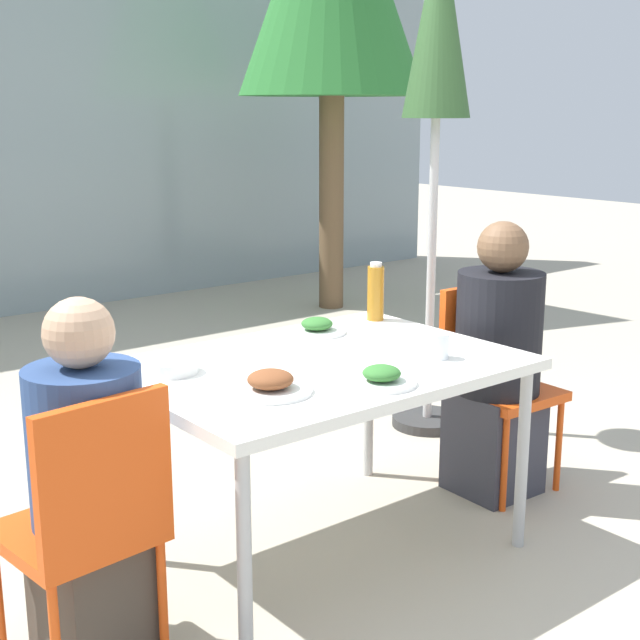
# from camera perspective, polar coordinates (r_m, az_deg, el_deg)

# --- Properties ---
(ground_plane) EXTENTS (24.00, 24.00, 0.00)m
(ground_plane) POSITION_cam_1_polar(r_m,az_deg,el_deg) (3.42, -0.00, -14.59)
(ground_plane) COLOR #B2A893
(dining_table) EXTENTS (1.35, 0.97, 0.74)m
(dining_table) POSITION_cam_1_polar(r_m,az_deg,el_deg) (3.16, -0.00, -3.60)
(dining_table) COLOR white
(dining_table) RESTS_ON ground
(chair_left) EXTENTS (0.44, 0.44, 0.87)m
(chair_left) POSITION_cam_1_polar(r_m,az_deg,el_deg) (2.61, -14.59, -11.99)
(chair_left) COLOR #E54C14
(chair_left) RESTS_ON ground
(person_left) EXTENTS (0.33, 0.33, 1.11)m
(person_left) POSITION_cam_1_polar(r_m,az_deg,el_deg) (2.69, -14.55, -10.89)
(person_left) COLOR #473D33
(person_left) RESTS_ON ground
(chair_right) EXTENTS (0.41, 0.41, 0.87)m
(chair_right) POSITION_cam_1_polar(r_m,az_deg,el_deg) (3.90, 10.87, -3.20)
(chair_right) COLOR #E54C14
(chair_right) RESTS_ON ground
(person_right) EXTENTS (0.36, 0.36, 1.16)m
(person_right) POSITION_cam_1_polar(r_m,az_deg,el_deg) (3.81, 11.27, -3.07)
(person_right) COLOR #383842
(person_right) RESTS_ON ground
(closed_umbrella) EXTENTS (0.36, 0.36, 2.49)m
(closed_umbrella) POSITION_cam_1_polar(r_m,az_deg,el_deg) (4.42, 7.55, 16.78)
(closed_umbrella) COLOR #333333
(closed_umbrella) RESTS_ON ground
(plate_0) EXTENTS (0.23, 0.23, 0.06)m
(plate_0) POSITION_cam_1_polar(r_m,az_deg,el_deg) (3.53, -0.19, -0.48)
(plate_0) COLOR white
(plate_0) RESTS_ON dining_table
(plate_1) EXTENTS (0.27, 0.27, 0.07)m
(plate_1) POSITION_cam_1_polar(r_m,az_deg,el_deg) (2.80, -3.19, -4.12)
(plate_1) COLOR white
(plate_1) RESTS_ON dining_table
(plate_2) EXTENTS (0.23, 0.23, 0.06)m
(plate_2) POSITION_cam_1_polar(r_m,az_deg,el_deg) (2.89, 3.96, -3.70)
(plate_2) COLOR white
(plate_2) RESTS_ON dining_table
(bottle) EXTENTS (0.07, 0.07, 0.25)m
(bottle) POSITION_cam_1_polar(r_m,az_deg,el_deg) (3.74, 3.58, 1.78)
(bottle) COLOR #B7751E
(bottle) RESTS_ON dining_table
(drinking_cup) EXTENTS (0.07, 0.07, 0.09)m
(drinking_cup) POSITION_cam_1_polar(r_m,az_deg,el_deg) (3.20, 7.60, -1.64)
(drinking_cup) COLOR white
(drinking_cup) RESTS_ON dining_table
(salad_bowl) EXTENTS (0.17, 0.17, 0.05)m
(salad_bowl) POSITION_cam_1_polar(r_m,az_deg,el_deg) (3.04, -9.43, -2.95)
(salad_bowl) COLOR white
(salad_bowl) RESTS_ON dining_table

